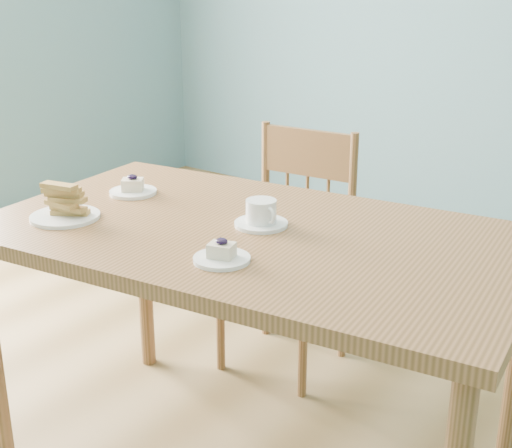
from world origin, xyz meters
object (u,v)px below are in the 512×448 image
(coffee_cup, at_px, (261,215))
(cheesecake_plate_near, at_px, (222,255))
(biscotti_plate, at_px, (64,207))
(dining_table, at_px, (252,256))
(dining_chair, at_px, (289,249))
(cheesecake_plate_far, at_px, (133,189))

(coffee_cup, bearing_deg, cheesecake_plate_near, -54.07)
(cheesecake_plate_near, xyz_separation_m, biscotti_plate, (-0.56, -0.03, 0.02))
(dining_table, relative_size, biscotti_plate, 8.04)
(dining_chair, bearing_deg, cheesecake_plate_far, -113.66)
(coffee_cup, relative_size, biscotti_plate, 0.76)
(cheesecake_plate_far, relative_size, biscotti_plate, 0.76)
(cheesecake_plate_far, bearing_deg, cheesecake_plate_near, -23.74)
(dining_table, relative_size, dining_chair, 1.74)
(cheesecake_plate_near, distance_m, cheesecake_plate_far, 0.63)
(cheesecake_plate_near, xyz_separation_m, cheesecake_plate_far, (-0.58, 0.25, 0.00))
(dining_chair, distance_m, biscotti_plate, 0.96)
(cheesecake_plate_far, distance_m, biscotti_plate, 0.28)
(dining_table, xyz_separation_m, cheesecake_plate_near, (0.08, -0.22, 0.09))
(dining_table, xyz_separation_m, cheesecake_plate_far, (-0.50, 0.03, 0.09))
(biscotti_plate, bearing_deg, cheesecake_plate_near, 2.89)
(dining_chair, distance_m, coffee_cup, 0.75)
(dining_table, bearing_deg, coffee_cup, 79.26)
(dining_table, xyz_separation_m, biscotti_plate, (-0.48, -0.25, 0.11))
(cheesecake_plate_near, bearing_deg, coffee_cup, 106.22)
(dining_chair, height_order, cheesecake_plate_near, dining_chair)
(dining_chair, xyz_separation_m, cheesecake_plate_far, (-0.19, -0.59, 0.34))
(cheesecake_plate_far, height_order, coffee_cup, coffee_cup)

